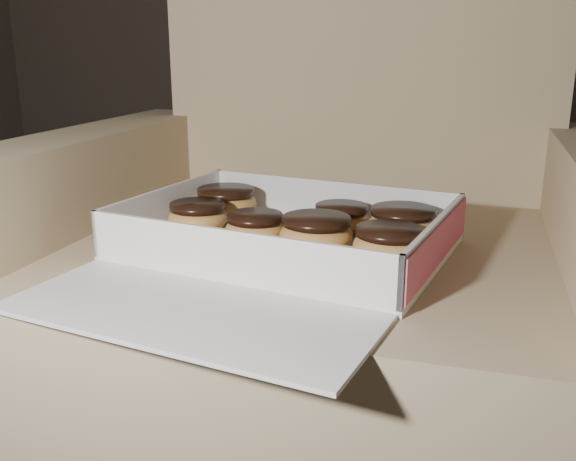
# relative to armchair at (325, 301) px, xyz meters

# --- Properties ---
(armchair) EXTENTS (0.85, 0.72, 0.88)m
(armchair) POSITION_rel_armchair_xyz_m (0.00, 0.00, 0.00)
(armchair) COLOR tan
(armchair) RESTS_ON floor
(bakery_box) EXTENTS (0.46, 0.51, 0.07)m
(bakery_box) POSITION_rel_armchair_xyz_m (-0.03, -0.17, 0.13)
(bakery_box) COLOR silver
(bakery_box) RESTS_ON armchair
(donut_a) EXTENTS (0.08, 0.08, 0.04)m
(donut_a) POSITION_rel_armchair_xyz_m (-0.16, -0.10, 0.15)
(donut_a) COLOR #D5974A
(donut_a) RESTS_ON bakery_box
(donut_b) EXTENTS (0.09, 0.09, 0.04)m
(donut_b) POSITION_rel_armchair_xyz_m (0.11, -0.16, 0.15)
(donut_b) COLOR #D5974A
(donut_b) RESTS_ON bakery_box
(donut_c) EXTENTS (0.08, 0.08, 0.04)m
(donut_c) POSITION_rel_armchair_xyz_m (-0.07, -0.13, 0.15)
(donut_c) COLOR #D5974A
(donut_c) RESTS_ON bakery_box
(donut_d) EXTENTS (0.09, 0.09, 0.05)m
(donut_d) POSITION_rel_armchair_xyz_m (-0.15, -0.02, 0.15)
(donut_d) COLOR #D5974A
(donut_d) RESTS_ON bakery_box
(donut_e) EXTENTS (0.08, 0.08, 0.04)m
(donut_e) POSITION_rel_armchair_xyz_m (0.03, -0.05, 0.15)
(donut_e) COLOR #D5974A
(donut_e) RESTS_ON bakery_box
(donut_f) EXTENTS (0.09, 0.09, 0.05)m
(donut_f) POSITION_rel_armchair_xyz_m (0.12, -0.07, 0.15)
(donut_f) COLOR #D5974A
(donut_f) RESTS_ON bakery_box
(donut_g) EXTENTS (0.09, 0.09, 0.05)m
(donut_g) POSITION_rel_armchair_xyz_m (0.02, -0.14, 0.15)
(donut_g) COLOR #D5974A
(donut_g) RESTS_ON bakery_box
(crumb_a) EXTENTS (0.01, 0.01, 0.00)m
(crumb_a) POSITION_rel_armchair_xyz_m (-0.09, -0.20, 0.13)
(crumb_a) COLOR black
(crumb_a) RESTS_ON bakery_box
(crumb_b) EXTENTS (0.01, 0.01, 0.00)m
(crumb_b) POSITION_rel_armchair_xyz_m (-0.16, -0.13, 0.13)
(crumb_b) COLOR black
(crumb_b) RESTS_ON bakery_box
(crumb_c) EXTENTS (0.01, 0.01, 0.00)m
(crumb_c) POSITION_rel_armchair_xyz_m (-0.13, -0.13, 0.13)
(crumb_c) COLOR black
(crumb_c) RESTS_ON bakery_box
(crumb_d) EXTENTS (0.01, 0.01, 0.00)m
(crumb_d) POSITION_rel_armchair_xyz_m (-0.07, -0.16, 0.13)
(crumb_d) COLOR black
(crumb_d) RESTS_ON bakery_box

